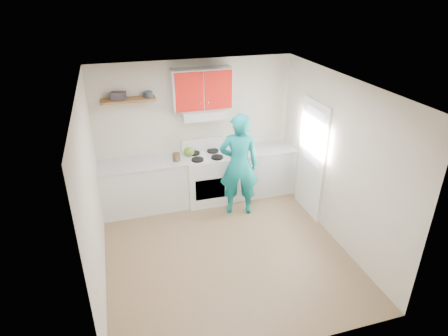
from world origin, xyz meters
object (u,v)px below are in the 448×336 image
object	(u,v)px
person	(239,165)
kettle	(189,152)
tin	(148,94)
crock	(176,158)
stove	(206,178)

from	to	relation	value
person	kettle	bearing A→B (deg)	-26.38
kettle	person	size ratio (longest dim) A/B	0.10
tin	crock	size ratio (longest dim) A/B	0.97
stove	kettle	xyz separation A→B (m)	(-0.28, 0.09, 0.54)
kettle	person	bearing A→B (deg)	-32.41
stove	crock	xyz separation A→B (m)	(-0.54, -0.05, 0.52)
person	stove	bearing A→B (deg)	-35.96
crock	person	xyz separation A→B (m)	(1.00, -0.51, -0.05)
tin	person	distance (m)	1.94
person	crock	bearing A→B (deg)	-12.08
stove	tin	size ratio (longest dim) A/B	5.88
stove	crock	distance (m)	0.75
stove	kettle	size ratio (longest dim) A/B	4.71
stove	person	xyz separation A→B (m)	(0.46, -0.56, 0.47)
stove	person	bearing A→B (deg)	-50.82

